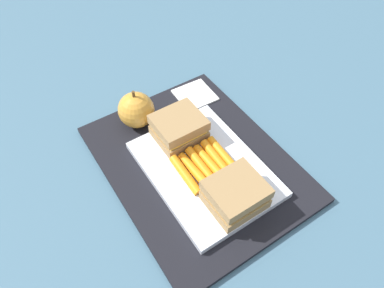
{
  "coord_description": "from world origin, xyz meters",
  "views": [
    {
      "loc": [
        -0.29,
        0.2,
        0.49
      ],
      "look_at": [
        0.01,
        0.0,
        0.04
      ],
      "focal_mm": 33.13,
      "sensor_mm": 36.0,
      "label": 1
    }
  ],
  "objects_px": {
    "apple": "(136,110)",
    "carrot_sticks_bundle": "(205,164)",
    "paper_napkin": "(195,95)",
    "food_tray": "(205,169)",
    "sandwich_half_left": "(235,194)",
    "sandwich_half_right": "(179,128)"
  },
  "relations": [
    {
      "from": "sandwich_half_right",
      "to": "paper_napkin",
      "type": "distance_m",
      "value": 0.12
    },
    {
      "from": "food_tray",
      "to": "carrot_sticks_bundle",
      "type": "relative_size",
      "value": 2.63
    },
    {
      "from": "food_tray",
      "to": "sandwich_half_left",
      "type": "bearing_deg",
      "value": 180.0
    },
    {
      "from": "apple",
      "to": "carrot_sticks_bundle",
      "type": "bearing_deg",
      "value": -165.59
    },
    {
      "from": "apple",
      "to": "sandwich_half_left",
      "type": "bearing_deg",
      "value": -170.31
    },
    {
      "from": "food_tray",
      "to": "apple",
      "type": "xyz_separation_m",
      "value": [
        0.16,
        0.04,
        0.03
      ]
    },
    {
      "from": "sandwich_half_right",
      "to": "carrot_sticks_bundle",
      "type": "xyz_separation_m",
      "value": [
        -0.08,
        -0.0,
        -0.02
      ]
    },
    {
      "from": "sandwich_half_left",
      "to": "carrot_sticks_bundle",
      "type": "distance_m",
      "value": 0.08
    },
    {
      "from": "sandwich_half_right",
      "to": "apple",
      "type": "bearing_deg",
      "value": 26.94
    },
    {
      "from": "sandwich_half_right",
      "to": "food_tray",
      "type": "bearing_deg",
      "value": 180.0
    },
    {
      "from": "paper_napkin",
      "to": "food_tray",
      "type": "bearing_deg",
      "value": 151.36
    },
    {
      "from": "sandwich_half_left",
      "to": "paper_napkin",
      "type": "distance_m",
      "value": 0.26
    },
    {
      "from": "paper_napkin",
      "to": "sandwich_half_right",
      "type": "bearing_deg",
      "value": 133.18
    },
    {
      "from": "carrot_sticks_bundle",
      "to": "paper_napkin",
      "type": "distance_m",
      "value": 0.18
    },
    {
      "from": "carrot_sticks_bundle",
      "to": "apple",
      "type": "distance_m",
      "value": 0.16
    },
    {
      "from": "sandwich_half_right",
      "to": "paper_napkin",
      "type": "height_order",
      "value": "sandwich_half_right"
    },
    {
      "from": "sandwich_half_right",
      "to": "paper_napkin",
      "type": "relative_size",
      "value": 1.14
    },
    {
      "from": "food_tray",
      "to": "apple",
      "type": "relative_size",
      "value": 3.02
    },
    {
      "from": "food_tray",
      "to": "sandwich_half_right",
      "type": "height_order",
      "value": "sandwich_half_right"
    },
    {
      "from": "food_tray",
      "to": "sandwich_half_right",
      "type": "bearing_deg",
      "value": 0.0
    },
    {
      "from": "sandwich_half_left",
      "to": "apple",
      "type": "bearing_deg",
      "value": 9.69
    },
    {
      "from": "food_tray",
      "to": "sandwich_half_left",
      "type": "relative_size",
      "value": 2.88
    }
  ]
}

